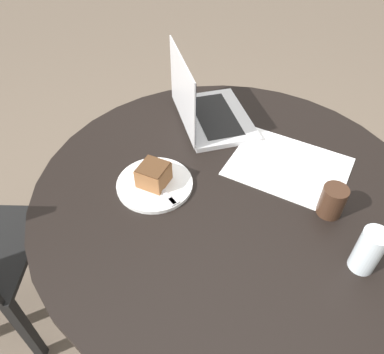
{
  "coord_description": "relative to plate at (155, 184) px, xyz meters",
  "views": [
    {
      "loc": [
        0.58,
        -0.49,
        1.56
      ],
      "look_at": [
        -0.06,
        -0.09,
        0.82
      ],
      "focal_mm": 35.0,
      "sensor_mm": 36.0,
      "label": 1
    }
  ],
  "objects": [
    {
      "name": "paper_document",
      "position": [
        0.15,
        0.38,
        -0.0
      ],
      "size": [
        0.43,
        0.4,
        0.0
      ],
      "rotation": [
        0.0,
        0.0,
        0.5
      ],
      "color": "white",
      "rests_on": "dining_table"
    },
    {
      "name": "water_glass",
      "position": [
        0.5,
        0.29,
        0.06
      ],
      "size": [
        0.06,
        0.06,
        0.12
      ],
      "color": "silver",
      "rests_on": "dining_table"
    },
    {
      "name": "laptop",
      "position": [
        -0.18,
        0.3,
        0.04
      ],
      "size": [
        0.37,
        0.31,
        0.25
      ],
      "rotation": [
        0.0,
        0.0,
        5.98
      ],
      "color": "silver",
      "rests_on": "dining_table"
    },
    {
      "name": "ground_plane",
      "position": [
        0.12,
        0.18,
        -0.78
      ],
      "size": [
        12.0,
        12.0,
        0.0
      ],
      "primitive_type": "plane",
      "color": "#6B5B4C"
    },
    {
      "name": "cake_slice",
      "position": [
        -0.0,
        -0.0,
        0.04
      ],
      "size": [
        0.11,
        0.11,
        0.06
      ],
      "rotation": [
        0.0,
        0.0,
        2.14
      ],
      "color": "brown",
      "rests_on": "plate"
    },
    {
      "name": "coffee_glass",
      "position": [
        0.34,
        0.35,
        0.04
      ],
      "size": [
        0.07,
        0.07,
        0.09
      ],
      "color": "#3D2619",
      "rests_on": "dining_table"
    },
    {
      "name": "plate",
      "position": [
        0.0,
        0.0,
        0.0
      ],
      "size": [
        0.22,
        0.22,
        0.01
      ],
      "color": "white",
      "rests_on": "dining_table"
    },
    {
      "name": "fork",
      "position": [
        0.04,
        0.0,
        0.01
      ],
      "size": [
        0.17,
        0.03,
        0.0
      ],
      "rotation": [
        0.0,
        0.0,
        6.35
      ],
      "color": "silver",
      "rests_on": "plate"
    },
    {
      "name": "dining_table",
      "position": [
        0.12,
        0.18,
        -0.13
      ],
      "size": [
        1.13,
        1.13,
        0.78
      ],
      "color": "black",
      "rests_on": "ground_plane"
    }
  ]
}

